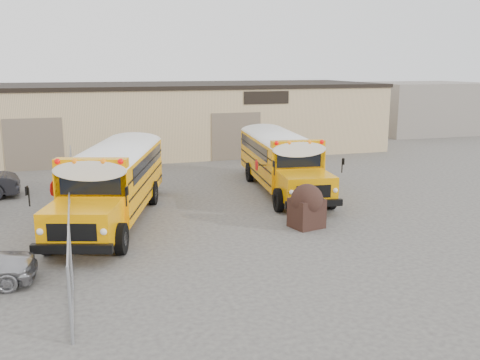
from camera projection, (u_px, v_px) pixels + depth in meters
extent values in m
plane|color=#464340|center=(250.00, 236.00, 18.91)|extent=(120.00, 120.00, 0.00)
cube|color=#D2B382|center=(161.00, 119.00, 37.12)|extent=(30.00, 10.00, 4.50)
cube|color=black|center=(159.00, 85.00, 36.64)|extent=(30.20, 10.20, 0.25)
cube|color=black|center=(267.00, 98.00, 33.81)|extent=(3.00, 0.08, 0.80)
cube|color=#716251|center=(34.00, 145.00, 30.29)|extent=(3.20, 0.08, 3.00)
cube|color=#716251|center=(236.00, 136.00, 33.74)|extent=(3.20, 0.08, 3.00)
cylinder|color=#94969C|center=(70.00, 306.00, 11.39)|extent=(0.07, 0.07, 1.80)
cylinder|color=#94969C|center=(71.00, 258.00, 14.20)|extent=(0.07, 0.07, 1.80)
cylinder|color=#94969C|center=(71.00, 226.00, 17.00)|extent=(0.07, 0.07, 1.80)
cylinder|color=#94969C|center=(71.00, 204.00, 19.80)|extent=(0.07, 0.07, 1.80)
cylinder|color=#94969C|center=(71.00, 186.00, 22.60)|extent=(0.07, 0.07, 1.80)
cylinder|color=#94969C|center=(71.00, 173.00, 25.41)|extent=(0.07, 0.07, 1.80)
cylinder|color=#94969C|center=(71.00, 162.00, 28.21)|extent=(0.07, 0.07, 1.80)
cylinder|color=#94969C|center=(69.00, 180.00, 19.62)|extent=(0.05, 18.00, 0.05)
cylinder|color=#94969C|center=(73.00, 226.00, 19.98)|extent=(0.05, 18.00, 0.05)
cube|color=#94969C|center=(71.00, 204.00, 19.80)|extent=(0.02, 18.00, 1.70)
cube|color=gray|center=(421.00, 107.00, 47.76)|extent=(10.00, 8.00, 4.40)
cube|color=#FF9E00|center=(144.00, 153.00, 27.22)|extent=(4.59, 7.91, 2.03)
cube|color=#FF9E00|center=(123.00, 182.00, 22.58)|extent=(2.72, 2.72, 1.14)
cube|color=black|center=(128.00, 154.00, 23.45)|extent=(1.95, 0.66, 0.74)
cube|color=white|center=(143.00, 130.00, 26.97)|extent=(4.61, 7.98, 0.40)
cube|color=#FF9E00|center=(128.00, 139.00, 23.54)|extent=(2.46, 1.19, 0.36)
sphere|color=#E50705|center=(103.00, 137.00, 23.29)|extent=(0.20, 0.20, 0.20)
sphere|color=#E50705|center=(151.00, 137.00, 23.29)|extent=(0.20, 0.20, 0.20)
sphere|color=orange|center=(116.00, 137.00, 23.29)|extent=(0.20, 0.20, 0.20)
sphere|color=orange|center=(138.00, 137.00, 23.29)|extent=(0.20, 0.20, 0.20)
cube|color=black|center=(118.00, 199.00, 21.53)|extent=(2.38, 0.93, 0.28)
cube|color=black|center=(156.00, 158.00, 31.14)|extent=(2.37, 0.91, 0.28)
cube|color=black|center=(144.00, 155.00, 27.24)|extent=(4.58, 7.78, 0.06)
cube|color=black|center=(144.00, 141.00, 27.39)|extent=(4.27, 6.79, 0.61)
cylinder|color=black|center=(97.00, 194.00, 22.81)|extent=(0.57, 1.06, 1.03)
cylinder|color=black|center=(152.00, 195.00, 22.80)|extent=(0.57, 1.06, 1.03)
cylinder|color=black|center=(128.00, 167.00, 28.91)|extent=(0.57, 1.06, 1.03)
cylinder|color=black|center=(171.00, 167.00, 28.90)|extent=(0.57, 1.06, 1.03)
cylinder|color=#BF0505|center=(97.00, 159.00, 24.69)|extent=(0.19, 0.54, 0.55)
cube|color=orange|center=(254.00, 142.00, 31.77)|extent=(3.19, 7.41, 1.94)
cube|color=orange|center=(273.00, 162.00, 27.41)|extent=(2.31, 2.31, 1.09)
cube|color=black|center=(268.00, 141.00, 28.22)|extent=(1.93, 0.28, 0.71)
cube|color=white|center=(254.00, 123.00, 31.54)|extent=(3.19, 7.49, 0.38)
cube|color=orange|center=(267.00, 129.00, 28.31)|extent=(2.36, 0.74, 0.34)
sphere|color=#E50705|center=(250.00, 128.00, 27.90)|extent=(0.19, 0.19, 0.19)
sphere|color=#E50705|center=(287.00, 127.00, 28.25)|extent=(0.19, 0.19, 0.19)
sphere|color=orange|center=(260.00, 128.00, 27.99)|extent=(0.19, 0.19, 0.19)
sphere|color=orange|center=(277.00, 127.00, 28.15)|extent=(0.19, 0.19, 0.19)
cube|color=black|center=(278.00, 175.00, 26.43)|extent=(2.33, 0.48, 0.26)
cube|color=black|center=(243.00, 147.00, 35.47)|extent=(2.32, 0.46, 0.26)
cube|color=black|center=(254.00, 143.00, 31.79)|extent=(3.21, 7.28, 0.06)
cube|color=black|center=(253.00, 132.00, 31.93)|extent=(3.08, 6.29, 0.59)
cylinder|color=black|center=(251.00, 173.00, 27.43)|extent=(0.38, 1.01, 0.98)
cylinder|color=black|center=(293.00, 172.00, 27.82)|extent=(0.38, 1.01, 0.98)
cylinder|color=black|center=(232.00, 154.00, 33.16)|extent=(0.38, 1.01, 0.98)
cylinder|color=black|center=(267.00, 153.00, 33.56)|extent=(0.38, 1.01, 0.98)
cylinder|color=#BF0505|center=(235.00, 146.00, 29.10)|extent=(0.09, 0.53, 0.53)
cube|color=black|center=(307.00, 213.00, 19.84)|extent=(1.30, 1.22, 1.10)
sphere|color=black|center=(307.00, 200.00, 19.73)|extent=(1.21, 1.21, 1.21)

